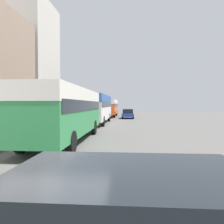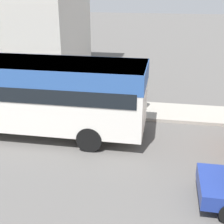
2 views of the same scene
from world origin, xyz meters
TOP-DOWN VIEW (x-y plane):
  - bus_following at (-2.02, 20.45)m, footprint 2.65×10.51m
  - pedestrian_near_curb at (-5.04, 25.28)m, footprint 0.42×0.42m

SIDE VIEW (x-z plane):
  - pedestrian_near_curb at x=-5.04m, z-range 0.17..2.03m
  - bus_following at x=-2.02m, z-range 0.47..3.61m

